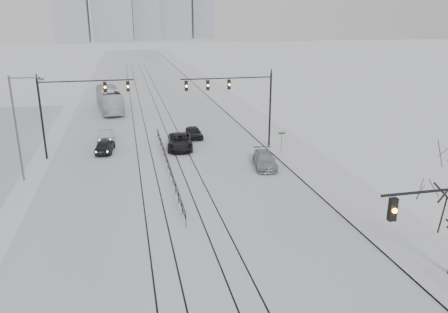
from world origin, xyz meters
TOP-DOWN VIEW (x-y plane):
  - road at (0.00, 60.00)m, footprint 22.00×260.00m
  - sidewalk_east at (13.50, 60.00)m, footprint 5.00×260.00m
  - curb at (11.05, 60.00)m, footprint 0.10×260.00m
  - tram_rails at (-0.00, 40.00)m, footprint 5.30×180.00m
  - traffic_mast_ne at (8.15, 34.99)m, footprint 9.60×0.37m
  - traffic_mast_nw at (-8.52, 36.00)m, footprint 9.10×0.37m
  - street_light_west at (-12.20, 30.00)m, footprint 2.73×0.25m
  - median_fence at (0.00, 30.00)m, footprint 0.06×24.00m
  - street_sign at (11.80, 32.00)m, footprint 0.70×0.06m
  - sedan_sb_inner at (-5.85, 36.88)m, footprint 2.22×4.45m
  - sedan_sb_outer at (-5.82, 41.30)m, footprint 1.70×4.32m
  - sedan_nb_front at (2.00, 36.51)m, footprint 3.31×5.94m
  - sedan_nb_right at (8.96, 28.65)m, footprint 2.71×5.05m
  - sedan_nb_far at (4.15, 40.52)m, footprint 1.82×3.95m
  - box_truck at (-5.80, 58.61)m, footprint 4.40×12.58m

SIDE VIEW (x-z plane):
  - road at x=0.00m, z-range 0.00..0.02m
  - tram_rails at x=0.00m, z-range 0.02..0.03m
  - curb at x=11.05m, z-range 0.00..0.12m
  - sidewalk_east at x=13.50m, z-range 0.00..0.16m
  - median_fence at x=0.00m, z-range 0.03..1.03m
  - sedan_nb_far at x=4.15m, z-range 0.00..1.31m
  - sedan_nb_right at x=8.96m, z-range 0.00..1.39m
  - sedan_sb_outer at x=-5.82m, z-range 0.00..1.40m
  - sedan_sb_inner at x=-5.85m, z-range 0.00..1.46m
  - sedan_nb_front at x=2.00m, z-range 0.00..1.57m
  - street_sign at x=11.80m, z-range 0.41..2.81m
  - box_truck at x=-5.80m, z-range 0.00..3.43m
  - street_light_west at x=-12.20m, z-range 0.71..9.71m
  - traffic_mast_nw at x=-8.52m, z-range 1.57..9.57m
  - traffic_mast_ne at x=8.15m, z-range 1.76..9.76m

